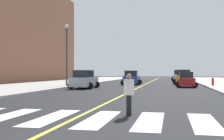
% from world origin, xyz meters
% --- Properties ---
extents(sidewalk_kerb_west, '(10.00, 120.00, 0.15)m').
position_xyz_m(sidewalk_kerb_west, '(-12.20, 20.00, 0.07)').
color(sidewalk_kerb_west, '#B2ADA3').
rests_on(sidewalk_kerb_west, ground).
extents(crosswalk_paint, '(13.50, 4.00, 0.01)m').
position_xyz_m(crosswalk_paint, '(0.00, 4.00, 0.01)').
color(crosswalk_paint, silver).
rests_on(crosswalk_paint, ground).
extents(lane_divider_paint, '(0.16, 80.00, 0.01)m').
position_xyz_m(lane_divider_paint, '(0.00, 40.00, 0.01)').
color(lane_divider_paint, yellow).
rests_on(lane_divider_paint, ground).
extents(low_rise_brick_west, '(16.00, 32.00, 18.54)m').
position_xyz_m(low_rise_brick_west, '(-27.67, 43.87, 9.27)').
color(low_rise_brick_west, '#8F573E').
rests_on(low_rise_brick_west, ground).
extents(car_silver_nearest, '(2.64, 4.22, 1.88)m').
position_xyz_m(car_silver_nearest, '(-5.32, 22.08, 0.88)').
color(car_silver_nearest, '#B7B7BC').
rests_on(car_silver_nearest, ground).
extents(car_white_second, '(2.88, 4.60, 2.05)m').
position_xyz_m(car_white_second, '(4.90, 48.57, 0.96)').
color(car_white_second, silver).
rests_on(car_white_second, ground).
extents(car_yellow_third, '(2.89, 4.56, 2.02)m').
position_xyz_m(car_yellow_third, '(5.08, 33.84, 0.94)').
color(car_yellow_third, gold).
rests_on(car_yellow_third, ground).
extents(car_red_fourth, '(2.38, 3.82, 1.71)m').
position_xyz_m(car_red_fourth, '(5.11, 27.13, 0.80)').
color(car_red_fourth, red).
rests_on(car_red_fourth, ground).
extents(car_blue_fifth, '(2.72, 4.27, 1.88)m').
position_xyz_m(car_blue_fifth, '(-1.72, 31.75, 0.88)').
color(car_blue_fifth, '#2D479E').
rests_on(car_blue_fifth, ground).
extents(pedestrian_crossing, '(0.40, 0.40, 1.62)m').
position_xyz_m(pedestrian_crossing, '(1.82, 5.05, 0.89)').
color(pedestrian_crossing, black).
rests_on(pedestrian_crossing, ground).
extents(fire_hydrant, '(0.26, 0.26, 0.89)m').
position_xyz_m(fire_hydrant, '(8.21, 28.85, 0.58)').
color(fire_hydrant, red).
rests_on(fire_hydrant, sidewalk_kerb_east).
extents(street_lamp, '(0.44, 0.44, 6.95)m').
position_xyz_m(street_lamp, '(-8.18, 24.63, 4.28)').
color(street_lamp, '#38383D').
rests_on(street_lamp, sidewalk_kerb_west).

